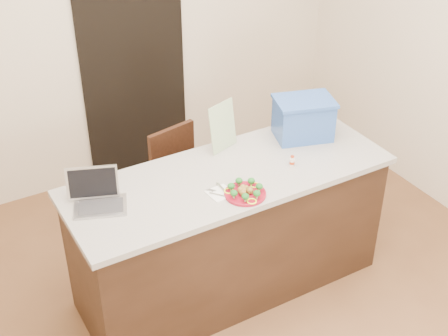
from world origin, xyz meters
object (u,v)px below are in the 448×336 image
blue_box (303,118)px  plate (245,193)px  laptop (97,195)px  island (229,232)px  napkin (220,193)px  chair (179,179)px  yogurt_bottle (292,162)px

blue_box → plate: bearing=-133.3°
laptop → island: bearing=13.6°
island → blue_box: blue_box is taller
plate → napkin: (-0.12, 0.08, -0.01)m
napkin → laptop: size_ratio=0.40×
chair → blue_box: bearing=-48.8°
island → napkin: 0.51m
laptop → blue_box: size_ratio=0.78×
yogurt_bottle → island: bearing=163.3°
plate → napkin: 0.15m
laptop → blue_box: bearing=22.9°
island → chair: (-0.03, 0.68, 0.04)m
blue_box → island: bearing=-149.9°
island → yogurt_bottle: yogurt_bottle is taller
napkin → laptop: bearing=157.9°
napkin → yogurt_bottle: (0.54, 0.04, 0.03)m
plate → yogurt_bottle: yogurt_bottle is taller
laptop → yogurt_bottle: bearing=10.6°
yogurt_bottle → blue_box: 0.40m
laptop → chair: (0.79, 0.57, -0.48)m
yogurt_bottle → laptop: 1.22m
island → napkin: bearing=-134.6°
laptop → blue_box: 1.48m
island → plate: bearing=-98.4°
plate → island: bearing=81.6°
napkin → laptop: 0.71m
blue_box → napkin: bearing=-142.1°
yogurt_bottle → laptop: (-1.20, 0.23, 0.03)m
island → chair: bearing=92.5°
island → plate: 0.53m
island → plate: size_ratio=8.32×
plate → chair: 1.02m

